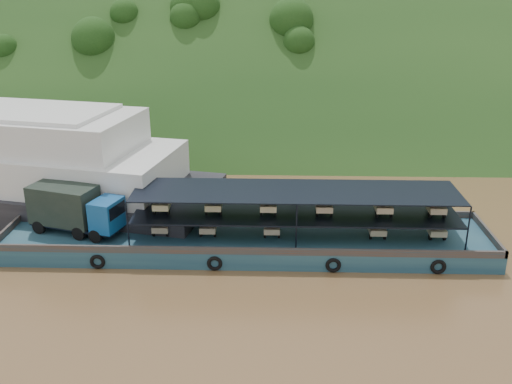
{
  "coord_description": "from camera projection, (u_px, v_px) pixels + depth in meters",
  "views": [
    {
      "loc": [
        -0.71,
        -37.9,
        18.73
      ],
      "look_at": [
        -2.0,
        3.0,
        3.2
      ],
      "focal_mm": 40.0,
      "sensor_mm": 36.0,
      "label": 1
    }
  ],
  "objects": [
    {
      "name": "hillside",
      "position": [
        279.0,
        127.0,
        75.68
      ],
      "size": [
        140.0,
        39.6,
        39.6
      ],
      "primitive_type": "cube",
      "rotation": [
        0.79,
        0.0,
        0.0
      ],
      "color": "#153613",
      "rests_on": "ground"
    },
    {
      "name": "ground",
      "position": [
        282.0,
        247.0,
        42.04
      ],
      "size": [
        160.0,
        160.0,
        0.0
      ],
      "primitive_type": "plane",
      "color": "brown",
      "rests_on": "ground"
    },
    {
      "name": "cargo_barge",
      "position": [
        231.0,
        234.0,
        41.53
      ],
      "size": [
        35.0,
        7.18,
        4.67
      ],
      "color": "#15364C",
      "rests_on": "ground"
    }
  ]
}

